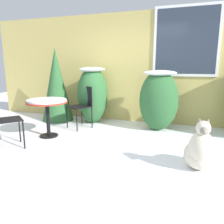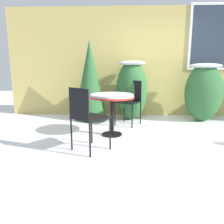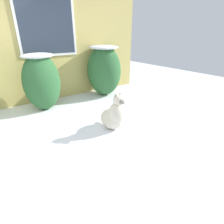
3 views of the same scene
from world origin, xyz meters
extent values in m
plane|color=white|center=(0.00, 0.00, 0.00)|extent=(16.00, 16.00, 0.00)
cube|color=tan|center=(0.00, 2.20, 1.35)|extent=(8.00, 0.06, 2.69)
cube|color=white|center=(1.24, 2.16, 1.95)|extent=(1.44, 0.04, 1.57)
cube|color=#2D3847|center=(1.24, 2.14, 1.95)|extent=(1.32, 0.01, 1.45)
ellipsoid|color=#2D6033|center=(-0.88, 1.70, 0.69)|extent=(0.74, 0.80, 1.39)
ellipsoid|color=white|center=(-0.88, 1.70, 1.33)|extent=(0.63, 0.68, 0.12)
ellipsoid|color=#2D6033|center=(0.76, 1.56, 0.66)|extent=(0.84, 0.69, 1.32)
ellipsoid|color=white|center=(0.76, 1.56, 1.26)|extent=(0.72, 0.59, 0.12)
cone|color=#2D6033|center=(-1.85, 1.63, 0.93)|extent=(0.80, 0.80, 1.85)
cylinder|color=black|center=(-1.29, 0.38, 0.01)|extent=(0.36, 0.36, 0.03)
cylinder|color=black|center=(-1.29, 0.38, 0.36)|extent=(0.07, 0.07, 0.67)
cylinder|color=red|center=(-1.29, 0.38, 0.71)|extent=(0.80, 0.80, 0.03)
cylinder|color=white|center=(-1.29, 0.38, 0.74)|extent=(0.77, 0.77, 0.04)
cube|color=black|center=(-0.97, 1.14, 0.50)|extent=(0.61, 0.61, 0.02)
cube|color=black|center=(-0.87, 1.33, 0.73)|extent=(0.36, 0.21, 0.44)
cylinder|color=black|center=(-1.25, 1.07, 0.25)|extent=(0.02, 0.02, 0.49)
cylinder|color=black|center=(-0.90, 0.87, 0.25)|extent=(0.02, 0.02, 0.49)
cylinder|color=black|center=(-1.05, 1.42, 0.25)|extent=(0.02, 0.02, 0.49)
cylinder|color=black|center=(-0.70, 1.22, 0.25)|extent=(0.02, 0.02, 0.49)
cube|color=black|center=(-1.58, -0.36, 0.50)|extent=(0.63, 0.63, 0.02)
cylinder|color=black|center=(-1.29, -0.34, 0.25)|extent=(0.02, 0.02, 0.49)
cylinder|color=black|center=(-1.60, -0.07, 0.25)|extent=(0.02, 0.02, 0.49)
ellipsoid|color=beige|center=(1.54, -0.16, 0.20)|extent=(0.43, 0.51, 0.39)
ellipsoid|color=beige|center=(1.54, -0.31, 0.36)|extent=(0.33, 0.30, 0.43)
sphere|color=beige|center=(1.55, -0.34, 0.64)|extent=(0.19, 0.19, 0.19)
cone|color=gray|center=(1.55, -0.47, 0.62)|extent=(0.11, 0.09, 0.10)
ellipsoid|color=gray|center=(1.49, -0.33, 0.71)|extent=(0.04, 0.03, 0.08)
ellipsoid|color=gray|center=(1.60, -0.33, 0.71)|extent=(0.04, 0.03, 0.08)
ellipsoid|color=beige|center=(1.53, 0.06, 0.09)|extent=(0.09, 0.23, 0.07)
camera|label=1|loc=(1.29, -3.26, 1.42)|focal=35.00mm
camera|label=2|loc=(-1.14, -3.49, 1.22)|focal=35.00mm
camera|label=3|loc=(-0.23, -2.64, 1.70)|focal=28.00mm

